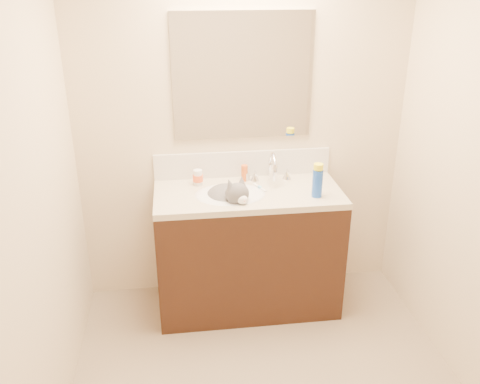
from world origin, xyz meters
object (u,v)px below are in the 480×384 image
object	(u,v)px
faucet	(272,170)
pill_bottle	(198,177)
cat	(228,199)
silver_jar	(246,176)
vanity_cabinet	(248,252)
spray_can	(317,183)
amber_bottle	(244,173)
basin	(230,204)

from	to	relation	value
faucet	pill_bottle	bearing A→B (deg)	178.28
cat	silver_jar	xyz separation A→B (m)	(0.15, 0.22, 0.06)
pill_bottle	vanity_cabinet	bearing A→B (deg)	-25.91
cat	faucet	bearing A→B (deg)	4.36
cat	spray_can	size ratio (longest dim) A/B	2.37
faucet	amber_bottle	xyz separation A→B (m)	(-0.18, 0.05, -0.03)
basin	pill_bottle	bearing A→B (deg)	136.63
vanity_cabinet	faucet	size ratio (longest dim) A/B	4.29
amber_bottle	basin	bearing A→B (deg)	-119.52
vanity_cabinet	basin	bearing A→B (deg)	-165.96
amber_bottle	cat	bearing A→B (deg)	-121.49
vanity_cabinet	cat	world-z (taller)	cat
faucet	spray_can	size ratio (longest dim) A/B	1.59
vanity_cabinet	amber_bottle	world-z (taller)	amber_bottle
silver_jar	spray_can	size ratio (longest dim) A/B	0.31
cat	spray_can	bearing A→B (deg)	-34.72
faucet	silver_jar	xyz separation A→B (m)	(-0.17, 0.05, -0.06)
vanity_cabinet	amber_bottle	distance (m)	0.54
pill_bottle	spray_can	size ratio (longest dim) A/B	0.59
faucet	cat	xyz separation A→B (m)	(-0.31, -0.17, -0.12)
cat	pill_bottle	xyz separation A→B (m)	(-0.18, 0.19, 0.09)
basin	vanity_cabinet	bearing A→B (deg)	14.04
pill_bottle	amber_bottle	distance (m)	0.31
pill_bottle	spray_can	world-z (taller)	spray_can
basin	amber_bottle	world-z (taller)	amber_bottle
silver_jar	amber_bottle	bearing A→B (deg)	-161.37
basin	cat	xyz separation A→B (m)	(-0.01, -0.01, 0.04)
vanity_cabinet	spray_can	xyz separation A→B (m)	(0.41, -0.13, 0.54)
basin	silver_jar	world-z (taller)	silver_jar
pill_bottle	spray_can	distance (m)	0.78
vanity_cabinet	pill_bottle	size ratio (longest dim) A/B	11.60
cat	basin	bearing A→B (deg)	-2.99
vanity_cabinet	amber_bottle	bearing A→B (deg)	89.75
cat	amber_bottle	distance (m)	0.27
basin	spray_can	xyz separation A→B (m)	(0.53, -0.10, 0.16)
silver_jar	faucet	bearing A→B (deg)	-16.71
faucet	pill_bottle	distance (m)	0.49
cat	amber_bottle	xyz separation A→B (m)	(0.13, 0.22, 0.09)
pill_bottle	spray_can	xyz separation A→B (m)	(0.73, -0.29, 0.04)
cat	amber_bottle	world-z (taller)	cat
vanity_cabinet	silver_jar	world-z (taller)	silver_jar
vanity_cabinet	basin	distance (m)	0.40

